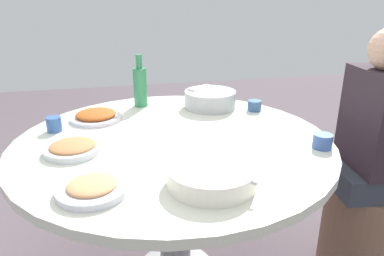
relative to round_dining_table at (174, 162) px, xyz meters
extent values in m
cylinder|color=#99999E|center=(0.00, 0.00, -0.26)|extent=(0.15, 0.15, 0.67)
cylinder|color=beige|center=(0.00, 0.00, 0.10)|extent=(1.36, 1.36, 0.04)
cylinder|color=#B2B5BA|center=(0.40, -0.28, 0.16)|extent=(0.28, 0.28, 0.09)
ellipsoid|color=white|center=(0.40, -0.28, 0.17)|extent=(0.23, 0.23, 0.10)
cube|color=white|center=(0.46, -0.24, 0.21)|extent=(0.12, 0.16, 0.01)
cylinder|color=white|center=(-0.42, -0.05, 0.15)|extent=(0.29, 0.29, 0.07)
cylinder|color=black|center=(-0.42, -0.05, 0.14)|extent=(0.26, 0.26, 0.05)
cylinder|color=silver|center=(-0.42, -0.05, 0.17)|extent=(0.25, 0.22, 0.01)
cylinder|color=silver|center=(-0.05, 0.41, 0.13)|extent=(0.22, 0.22, 0.03)
ellipsoid|color=#B17144|center=(-0.05, 0.41, 0.14)|extent=(0.18, 0.18, 0.03)
cylinder|color=silver|center=(0.32, 0.33, 0.13)|extent=(0.25, 0.25, 0.02)
ellipsoid|color=#A44B1A|center=(0.32, 0.33, 0.15)|extent=(0.20, 0.20, 0.04)
cylinder|color=silver|center=(-0.39, 0.33, 0.13)|extent=(0.23, 0.23, 0.02)
ellipsoid|color=tan|center=(-0.39, 0.33, 0.14)|extent=(0.16, 0.16, 0.03)
cylinder|color=#318655|center=(0.51, 0.09, 0.22)|extent=(0.07, 0.07, 0.21)
cylinder|color=#318655|center=(0.51, 0.09, 0.36)|extent=(0.03, 0.03, 0.07)
cylinder|color=#36598A|center=(0.29, -0.49, 0.14)|extent=(0.07, 0.07, 0.05)
cylinder|color=#38569B|center=(-0.23, -0.57, 0.15)|extent=(0.08, 0.08, 0.06)
cylinder|color=#355A9D|center=(0.21, 0.51, 0.15)|extent=(0.07, 0.07, 0.07)
cylinder|color=brown|center=(-0.12, -0.92, -0.40)|extent=(0.35, 0.35, 0.44)
cube|color=#2D333D|center=(-0.12, -0.92, -0.12)|extent=(0.36, 0.38, 0.12)
cube|color=#2D212A|center=(-0.12, -0.92, 0.17)|extent=(0.36, 0.24, 0.46)
camera|label=1|loc=(-1.41, 0.24, 0.71)|focal=33.47mm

